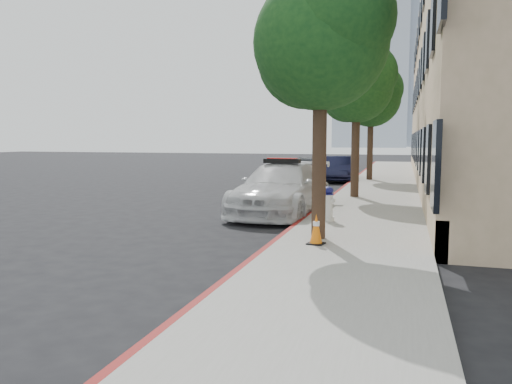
{
  "coord_description": "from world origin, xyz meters",
  "views": [
    {
      "loc": [
        4.62,
        -12.47,
        2.28
      ],
      "look_at": [
        1.24,
        -1.1,
        1.0
      ],
      "focal_mm": 35.0,
      "sensor_mm": 36.0,
      "label": 1
    }
  ],
  "objects_px": {
    "police_car": "(282,188)",
    "fire_hydrant": "(328,204)",
    "traffic_cone": "(316,229)",
    "parked_car_far": "(337,169)",
    "parked_car_mid": "(301,172)"
  },
  "relations": [
    {
      "from": "parked_car_far",
      "to": "traffic_cone",
      "type": "height_order",
      "value": "parked_car_far"
    },
    {
      "from": "parked_car_mid",
      "to": "police_car",
      "type": "bearing_deg",
      "value": -90.81
    },
    {
      "from": "traffic_cone",
      "to": "parked_car_far",
      "type": "bearing_deg",
      "value": 95.96
    },
    {
      "from": "parked_car_far",
      "to": "traffic_cone",
      "type": "xyz_separation_m",
      "value": [
        1.76,
        -16.86,
        -0.21
      ]
    },
    {
      "from": "parked_car_mid",
      "to": "traffic_cone",
      "type": "xyz_separation_m",
      "value": [
        2.8,
        -12.31,
        -0.3
      ]
    },
    {
      "from": "traffic_cone",
      "to": "parked_car_mid",
      "type": "bearing_deg",
      "value": 102.82
    },
    {
      "from": "police_car",
      "to": "fire_hydrant",
      "type": "bearing_deg",
      "value": -44.05
    },
    {
      "from": "parked_car_mid",
      "to": "fire_hydrant",
      "type": "distance_m",
      "value": 9.72
    },
    {
      "from": "police_car",
      "to": "parked_car_mid",
      "type": "relative_size",
      "value": 1.22
    },
    {
      "from": "police_car",
      "to": "traffic_cone",
      "type": "bearing_deg",
      "value": -65.32
    },
    {
      "from": "parked_car_far",
      "to": "parked_car_mid",
      "type": "bearing_deg",
      "value": -109.55
    },
    {
      "from": "police_car",
      "to": "fire_hydrant",
      "type": "distance_m",
      "value": 2.45
    },
    {
      "from": "parked_car_mid",
      "to": "fire_hydrant",
      "type": "bearing_deg",
      "value": -82.38
    },
    {
      "from": "police_car",
      "to": "fire_hydrant",
      "type": "relative_size",
      "value": 6.08
    },
    {
      "from": "parked_car_far",
      "to": "fire_hydrant",
      "type": "distance_m",
      "value": 14.01
    }
  ]
}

